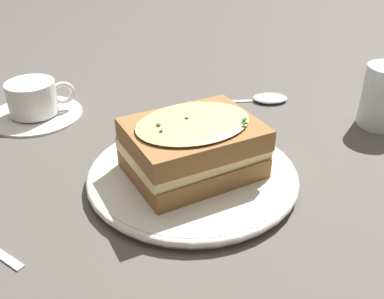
# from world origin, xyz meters

# --- Properties ---
(ground_plane) EXTENTS (2.40, 2.40, 0.00)m
(ground_plane) POSITION_xyz_m (0.00, 0.00, 0.00)
(ground_plane) COLOR #514C47
(dinner_plate) EXTENTS (0.26, 0.26, 0.02)m
(dinner_plate) POSITION_xyz_m (-0.00, 0.02, 0.01)
(dinner_plate) COLOR silver
(dinner_plate) RESTS_ON ground_plane
(sandwich) EXTENTS (0.18, 0.16, 0.07)m
(sandwich) POSITION_xyz_m (-0.00, 0.02, 0.05)
(sandwich) COLOR olive
(sandwich) RESTS_ON dinner_plate
(teacup_with_saucer) EXTENTS (0.15, 0.15, 0.06)m
(teacup_with_saucer) POSITION_xyz_m (-0.21, 0.25, 0.02)
(teacup_with_saucer) COLOR white
(teacup_with_saucer) RESTS_ON ground_plane
(spoon) EXTENTS (0.17, 0.05, 0.01)m
(spoon) POSITION_xyz_m (0.17, 0.24, 0.00)
(spoon) COLOR silver
(spoon) RESTS_ON ground_plane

